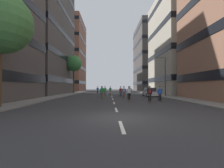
{
  "coord_description": "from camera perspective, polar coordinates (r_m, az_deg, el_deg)",
  "views": [
    {
      "loc": [
        -0.56,
        -8.9,
        1.74
      ],
      "look_at": [
        0.0,
        18.08,
        2.15
      ],
      "focal_mm": 25.53,
      "sensor_mm": 36.0,
      "label": 1
    }
  ],
  "objects": [
    {
      "name": "skater_5",
      "position": [
        23.52,
        4.28,
        -2.64
      ],
      "size": [
        0.57,
        0.92,
        1.78
      ],
      "color": "brown",
      "rests_on": "ground_plane"
    },
    {
      "name": "lane_markings",
      "position": [
        31.95,
        -0.18,
        -3.99
      ],
      "size": [
        0.16,
        52.2,
        0.01
      ],
      "color": "silver",
      "rests_on": "ground_plane"
    },
    {
      "name": "parked_car_near",
      "position": [
        28.67,
        13.42,
        -2.93
      ],
      "size": [
        1.82,
        4.4,
        1.52
      ],
      "color": "silver",
      "rests_on": "ground_plane"
    },
    {
      "name": "skater_6",
      "position": [
        18.12,
        13.36,
        -3.15
      ],
      "size": [
        0.56,
        0.92,
        1.78
      ],
      "color": "brown",
      "rests_on": "ground_plane"
    },
    {
      "name": "skater_7",
      "position": [
        39.32,
        -5.16,
        -1.97
      ],
      "size": [
        0.53,
        0.9,
        1.78
      ],
      "color": "brown",
      "rests_on": "ground_plane"
    },
    {
      "name": "skater_10",
      "position": [
        34.09,
        -0.6,
        -2.15
      ],
      "size": [
        0.56,
        0.92,
        1.78
      ],
      "color": "brown",
      "rests_on": "ground_plane"
    },
    {
      "name": "skater_4",
      "position": [
        19.99,
        6.09,
        -3.04
      ],
      "size": [
        0.54,
        0.9,
        1.78
      ],
      "color": "brown",
      "rests_on": "ground_plane"
    },
    {
      "name": "skater_9",
      "position": [
        37.91,
        -3.48,
        -1.97
      ],
      "size": [
        0.57,
        0.92,
        1.78
      ],
      "color": "brown",
      "rests_on": "ground_plane"
    },
    {
      "name": "sidewalk_right",
      "position": [
        35.48,
        14.72,
        -3.55
      ],
      "size": [
        2.57,
        61.57,
        0.14
      ],
      "primitive_type": "cube",
      "color": "gray",
      "rests_on": "ground_plane"
    },
    {
      "name": "streetlamp_right",
      "position": [
        27.95,
        17.83,
        4.09
      ],
      "size": [
        2.13,
        0.3,
        6.5
      ],
      "color": "#3F3F44",
      "rests_on": "sidewalk_right"
    },
    {
      "name": "street_tree_mid",
      "position": [
        16.09,
        -35.22,
        17.59
      ],
      "size": [
        4.93,
        4.93,
        9.14
      ],
      "color": "#4C3823",
      "rests_on": "sidewalk_left"
    },
    {
      "name": "ground_plane",
      "position": [
        31.34,
        -0.17,
        -4.06
      ],
      "size": [
        134.34,
        134.34,
        0.0
      ],
      "primitive_type": "plane",
      "color": "#333335"
    },
    {
      "name": "skater_3",
      "position": [
        19.81,
        16.76,
        -3.03
      ],
      "size": [
        0.56,
        0.92,
        1.78
      ],
      "color": "brown",
      "rests_on": "ground_plane"
    },
    {
      "name": "building_left_mid",
      "position": [
        41.51,
        -25.0,
        18.71
      ],
      "size": [
        12.13,
        19.87,
        31.01
      ],
      "color": "#4C4744",
      "rests_on": "ground_plane"
    },
    {
      "name": "skater_2",
      "position": [
        25.9,
        6.41,
        -2.54
      ],
      "size": [
        0.55,
        0.91,
        1.78
      ],
      "color": "brown",
      "rests_on": "ground_plane"
    },
    {
      "name": "building_right_far",
      "position": [
        64.4,
        14.31,
        8.95
      ],
      "size": [
        12.13,
        19.09,
        25.22
      ],
      "color": "#4C4744",
      "rests_on": "ground_plane"
    },
    {
      "name": "building_left_far",
      "position": [
        64.27,
        -15.71,
        9.79
      ],
      "size": [
        12.13,
        16.62,
        27.0
      ],
      "color": "brown",
      "rests_on": "ground_plane"
    },
    {
      "name": "skater_8",
      "position": [
        25.98,
        3.13,
        -2.48
      ],
      "size": [
        0.56,
        0.92,
        1.78
      ],
      "color": "brown",
      "rests_on": "ground_plane"
    },
    {
      "name": "building_right_mid",
      "position": [
        40.72,
        24.15,
        12.7
      ],
      "size": [
        12.13,
        16.45,
        22.31
      ],
      "color": "#BCB29E",
      "rests_on": "ground_plane"
    },
    {
      "name": "street_tree_near",
      "position": [
        40.38,
        -13.57,
        7.12
      ],
      "size": [
        3.93,
        3.93,
        9.22
      ],
      "color": "#4C3823",
      "rests_on": "sidewalk_left"
    },
    {
      "name": "skater_1",
      "position": [
        22.33,
        -3.76,
        -2.81
      ],
      "size": [
        0.57,
        0.92,
        1.78
      ],
      "color": "brown",
      "rests_on": "ground_plane"
    },
    {
      "name": "sidewalk_left",
      "position": [
        35.19,
        -15.35,
        -3.57
      ],
      "size": [
        2.57,
        61.57,
        0.14
      ],
      "primitive_type": "cube",
      "color": "gray",
      "rests_on": "ground_plane"
    },
    {
      "name": "skater_0",
      "position": [
        28.17,
        -2.53,
        -2.41
      ],
      "size": [
        0.55,
        0.92,
        1.78
      ],
      "color": "brown",
      "rests_on": "ground_plane"
    }
  ]
}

